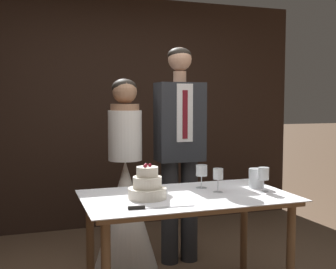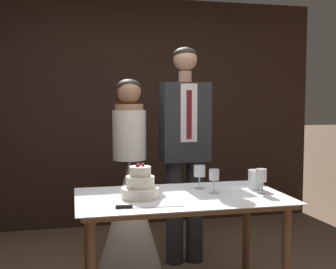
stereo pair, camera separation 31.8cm
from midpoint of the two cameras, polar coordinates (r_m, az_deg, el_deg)
The scene contains 10 objects.
wall_back at distance 4.83m, azimuth -3.86°, elevation 2.99°, with size 4.48×0.12×2.57m, color black.
cake_table at distance 2.87m, azimuth 5.02°, elevation -10.04°, with size 1.40×0.81×0.78m.
tiered_cake at distance 2.76m, azimuth -0.49°, elevation -6.99°, with size 0.25×0.25×0.23m.
cake_knife at distance 2.52m, azimuth -0.68°, elevation -9.79°, with size 0.41×0.06×0.02m.
wine_glass_near at distance 2.92m, azimuth 9.39°, elevation -5.61°, with size 0.07×0.07×0.17m.
wine_glass_middle at distance 2.97m, azimuth 15.54°, elevation -5.55°, with size 0.07×0.07×0.17m.
wine_glass_far at distance 3.05m, azimuth 7.27°, elevation -5.11°, with size 0.08×0.08×0.17m.
hurricane_candle at distance 3.12m, azimuth 14.71°, elevation -6.03°, with size 0.11×0.11×0.14m.
bride at distance 3.60m, azimuth -2.67°, elevation -8.76°, with size 0.54×0.54×1.60m.
groom at distance 3.64m, azimuth 4.81°, elevation -1.38°, with size 0.41×0.25×1.87m.
Camera 2 is at (-0.59, -2.55, 1.41)m, focal length 45.00 mm.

